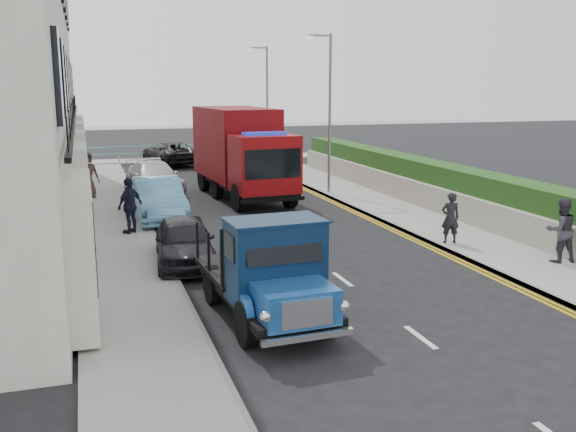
% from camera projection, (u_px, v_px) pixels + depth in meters
% --- Properties ---
extents(ground, '(120.00, 120.00, 0.00)m').
position_uv_depth(ground, '(376.00, 305.00, 14.45)').
color(ground, black).
rests_on(ground, ground).
extents(pavement_west, '(2.40, 38.00, 0.12)m').
position_uv_depth(pavement_west, '(117.00, 232.00, 21.28)').
color(pavement_west, gray).
rests_on(pavement_west, ground).
extents(pavement_east, '(2.60, 38.00, 0.12)m').
position_uv_depth(pavement_east, '(401.00, 213.00, 24.41)').
color(pavement_east, gray).
rests_on(pavement_east, ground).
extents(promenade, '(30.00, 2.50, 0.12)m').
position_uv_depth(promenade, '(183.00, 160.00, 41.49)').
color(promenade, gray).
rests_on(promenade, ground).
extents(sea_plane, '(120.00, 120.00, 0.00)m').
position_uv_depth(sea_plane, '(140.00, 129.00, 70.42)').
color(sea_plane, '#4C5B68').
rests_on(sea_plane, ground).
extents(garden_east, '(1.45, 28.00, 1.75)m').
position_uv_depth(garden_east, '(446.00, 189.00, 24.81)').
color(garden_east, '#B2AD9E').
rests_on(garden_east, ground).
extents(seafront_railing, '(13.00, 0.08, 1.11)m').
position_uv_depth(seafront_railing, '(184.00, 153.00, 40.64)').
color(seafront_railing, '#59B2A5').
rests_on(seafront_railing, ground).
extents(lamp_mid, '(1.23, 0.18, 7.00)m').
position_uv_depth(lamp_mid, '(327.00, 105.00, 27.95)').
color(lamp_mid, slate).
rests_on(lamp_mid, ground).
extents(lamp_far, '(1.23, 0.18, 7.00)m').
position_uv_depth(lamp_far, '(265.00, 99.00, 37.27)').
color(lamp_far, slate).
rests_on(lamp_far, ground).
extents(bedford_lorry, '(2.12, 4.84, 2.24)m').
position_uv_depth(bedford_lorry, '(273.00, 278.00, 12.97)').
color(bedford_lorry, black).
rests_on(bedford_lorry, ground).
extents(red_lorry, '(3.01, 7.53, 3.86)m').
position_uv_depth(red_lorry, '(241.00, 151.00, 27.61)').
color(red_lorry, black).
rests_on(red_lorry, ground).
extents(parked_car_front, '(1.92, 4.00, 1.32)m').
position_uv_depth(parked_car_front, '(184.00, 241.00, 17.55)').
color(parked_car_front, black).
rests_on(parked_car_front, ground).
extents(parked_car_mid, '(1.66, 4.66, 1.53)m').
position_uv_depth(parked_car_mid, '(158.00, 199.00, 23.29)').
color(parked_car_mid, '#5FA2CC').
rests_on(parked_car_mid, ground).
extents(parked_car_rear, '(2.53, 5.04, 1.40)m').
position_uv_depth(parked_car_rear, '(154.00, 178.00, 29.11)').
color(parked_car_rear, silver).
rests_on(parked_car_rear, ground).
extents(seafront_car_left, '(3.41, 5.51, 1.42)m').
position_uv_depth(seafront_car_left, '(171.00, 153.00, 39.19)').
color(seafront_car_left, black).
rests_on(seafront_car_left, ground).
extents(seafront_car_right, '(3.50, 5.18, 1.64)m').
position_uv_depth(seafront_car_right, '(232.00, 158.00, 35.62)').
color(seafront_car_right, '#B3B2B7').
rests_on(seafront_car_right, ground).
extents(pedestrian_east_near, '(0.64, 0.49, 1.56)m').
position_uv_depth(pedestrian_east_near, '(450.00, 218.00, 19.43)').
color(pedestrian_east_near, black).
rests_on(pedestrian_east_near, pavement_east).
extents(pedestrian_east_far, '(0.94, 0.78, 1.77)m').
position_uv_depth(pedestrian_east_far, '(561.00, 230.00, 17.33)').
color(pedestrian_east_far, '#36313C').
rests_on(pedestrian_east_far, pavement_east).
extents(pedestrian_west_near, '(1.07, 1.06, 1.82)m').
position_uv_depth(pedestrian_west_near, '(130.00, 206.00, 20.70)').
color(pedestrian_west_near, black).
rests_on(pedestrian_west_near, pavement_west).
extents(pedestrian_west_far, '(1.10, 0.88, 1.97)m').
position_uv_depth(pedestrian_west_far, '(87.00, 175.00, 27.15)').
color(pedestrian_west_far, '#392B29').
rests_on(pedestrian_west_far, pavement_west).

